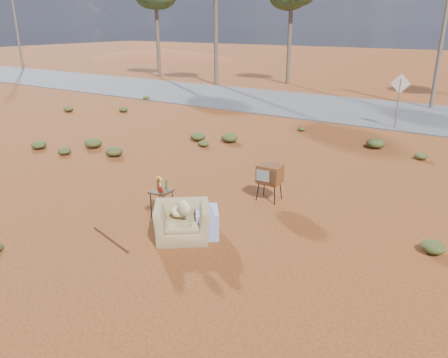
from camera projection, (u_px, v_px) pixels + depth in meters
The scene contains 12 objects.
ground at pixel (184, 230), 9.11m from camera, with size 140.00×140.00×0.00m, color brown.
highway at pixel (377, 112), 20.94m from camera, with size 140.00×7.00×0.04m, color #565659.
dirt_mound at pixel (161, 59), 51.30m from camera, with size 26.00×18.00×2.00m, color brown.
armchair at pixel (187, 217), 8.68m from camera, with size 1.37×1.40×0.94m.
tv_unit at pixel (270, 174), 10.43m from camera, with size 0.56×0.46×0.89m.
side_table at pixel (161, 189), 9.59m from camera, with size 0.46×0.46×0.88m.
rusty_bar at pixel (110, 239), 8.70m from camera, with size 0.04×0.04×1.40m, color #4D2114.
road_sign at pixel (399, 91), 17.30m from camera, with size 0.78×0.06×2.19m.
eucalyptus_near_left at pixel (291, 0), 28.71m from camera, with size 3.20×3.20×6.60m.
utility_pole_west at pixel (16, 21), 37.90m from camera, with size 1.40×0.20×8.00m.
utility_pole_center at pixel (445, 21), 20.48m from camera, with size 1.40×0.20×8.00m.
scrub_patch at pixel (254, 163), 12.96m from camera, with size 17.49×8.07×0.33m.
Camera 1 is at (5.16, -6.43, 4.10)m, focal length 35.00 mm.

